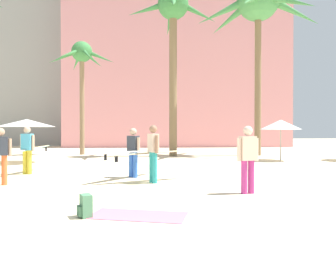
% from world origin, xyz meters
% --- Properties ---
extents(ground, '(120.00, 120.00, 0.00)m').
position_xyz_m(ground, '(0.00, 0.00, 0.00)').
color(ground, beige).
extents(hotel_pink, '(21.83, 9.43, 17.87)m').
position_xyz_m(hotel_pink, '(3.23, 31.42, 8.93)').
color(hotel_pink, pink).
rests_on(hotel_pink, ground).
extents(hotel_tower_gray, '(19.86, 9.75, 26.71)m').
position_xyz_m(hotel_tower_gray, '(-8.85, 36.19, 13.35)').
color(hotel_tower_gray, gray).
rests_on(hotel_tower_gray, ground).
extents(palm_tree_left, '(4.37, 4.09, 7.51)m').
position_xyz_m(palm_tree_left, '(-4.14, 17.95, 6.19)').
color(palm_tree_left, '#896B4C').
rests_on(palm_tree_left, ground).
extents(palm_tree_center, '(5.57, 5.41, 10.40)m').
position_xyz_m(palm_tree_center, '(1.77, 16.13, 8.41)').
color(palm_tree_center, brown).
rests_on(palm_tree_center, ground).
extents(palm_tree_right, '(7.84, 7.55, 11.31)m').
position_xyz_m(palm_tree_right, '(7.25, 16.45, 9.48)').
color(palm_tree_right, brown).
rests_on(palm_tree_right, ground).
extents(cafe_umbrella_2, '(2.77, 2.77, 2.16)m').
position_xyz_m(cafe_umbrella_2, '(-5.77, 12.24, 1.97)').
color(cafe_umbrella_2, gray).
rests_on(cafe_umbrella_2, ground).
extents(cafe_umbrella_3, '(2.15, 2.15, 2.18)m').
position_xyz_m(cafe_umbrella_3, '(7.27, 12.74, 1.91)').
color(cafe_umbrella_3, gray).
rests_on(cafe_umbrella_3, ground).
extents(beach_towel, '(1.95, 1.28, 0.01)m').
position_xyz_m(beach_towel, '(-0.03, 1.46, 0.01)').
color(beach_towel, '#EF6684').
rests_on(beach_towel, ground).
extents(backpack, '(0.32, 0.35, 0.42)m').
position_xyz_m(backpack, '(-0.99, 1.42, 0.20)').
color(backpack, '#457856').
rests_on(backpack, ground).
extents(person_mid_center, '(2.90, 1.47, 1.76)m').
position_xyz_m(person_mid_center, '(0.34, 5.55, 0.95)').
color(person_mid_center, teal).
rests_on(person_mid_center, ground).
extents(person_mid_right, '(2.22, 2.70, 1.68)m').
position_xyz_m(person_mid_right, '(-0.32, 6.57, 0.91)').
color(person_mid_right, blue).
rests_on(person_mid_right, ground).
extents(person_mid_left, '(1.02, 2.65, 1.74)m').
position_xyz_m(person_mid_left, '(-4.23, 7.93, 0.93)').
color(person_mid_left, gold).
rests_on(person_mid_left, ground).
extents(person_far_left, '(0.61, 0.31, 1.71)m').
position_xyz_m(person_far_left, '(2.70, 3.54, 0.94)').
color(person_far_left, '#B7337F').
rests_on(person_far_left, ground).
extents(person_near_right, '(0.60, 0.32, 1.68)m').
position_xyz_m(person_near_right, '(-4.12, 5.28, 0.92)').
color(person_near_right, orange).
rests_on(person_near_right, ground).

